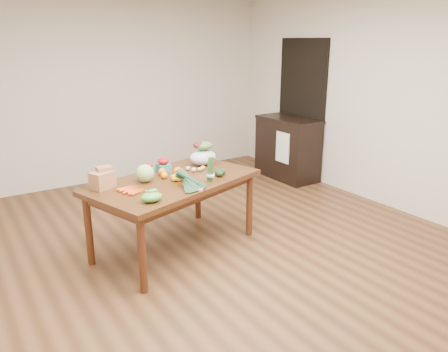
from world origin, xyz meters
TOP-DOWN VIEW (x-y plane):
  - floor at (0.00, 0.00)m, footprint 6.00×6.00m
  - room_walls at (0.00, 0.00)m, footprint 5.02×6.02m
  - dining_table at (-0.37, 0.33)m, footprint 1.87×1.38m
  - doorway_dark at (2.48, 1.60)m, footprint 0.02×1.00m
  - cabinet at (2.22, 1.58)m, footprint 0.52×1.02m
  - dish_towel at (1.96, 1.40)m, footprint 0.02×0.28m
  - paper_bag at (-1.04, 0.45)m, footprint 0.33×0.30m
  - cabbage at (-0.64, 0.41)m, footprint 0.17×0.17m
  - strawberry_basket_a at (-0.49, 0.65)m, footprint 0.12×0.12m
  - strawberry_basket_b at (-0.33, 0.64)m, footprint 0.15×0.15m
  - orange_a at (-0.44, 0.40)m, footprint 0.07×0.07m
  - orange_b at (-0.41, 0.51)m, footprint 0.08×0.08m
  - orange_c at (-0.27, 0.42)m, footprint 0.09×0.09m
  - mandarin_cluster at (-0.35, 0.28)m, footprint 0.23×0.23m
  - carrots at (-0.85, 0.22)m, footprint 0.28×0.30m
  - snap_pea_bag at (-0.81, -0.13)m, footprint 0.19×0.14m
  - kale_bunch at (-0.36, -0.03)m, footprint 0.42×0.48m
  - asparagus_bundle at (-0.10, 0.07)m, footprint 0.11×0.13m
  - potato_a at (-0.08, 0.44)m, footprint 0.06×0.05m
  - potato_b at (-0.02, 0.43)m, footprint 0.05×0.05m
  - potato_c at (0.04, 0.46)m, footprint 0.05×0.05m
  - potato_d at (-0.10, 0.53)m, footprint 0.05×0.05m
  - potato_e at (-0.00, 0.44)m, footprint 0.05×0.04m
  - avocado_a at (0.05, 0.16)m, footprint 0.10×0.12m
  - avocado_b at (0.11, 0.20)m, footprint 0.10×0.12m
  - salad_bag at (0.14, 0.62)m, footprint 0.36×0.31m

SIDE VIEW (x-z plane):
  - floor at x=0.00m, z-range 0.00..0.00m
  - dining_table at x=-0.37m, z-range 0.00..0.75m
  - cabinet at x=2.22m, z-range 0.00..0.94m
  - dish_towel at x=1.96m, z-range 0.33..0.78m
  - carrots at x=-0.85m, z-range 0.75..0.78m
  - potato_e at x=0.00m, z-range 0.75..0.79m
  - potato_b at x=-0.02m, z-range 0.75..0.79m
  - potato_c at x=0.04m, z-range 0.75..0.79m
  - potato_d at x=-0.10m, z-range 0.75..0.80m
  - potato_a at x=-0.08m, z-range 0.75..0.80m
  - orange_a at x=-0.44m, z-range 0.75..0.82m
  - avocado_a at x=0.05m, z-range 0.75..0.82m
  - avocado_b at x=0.11m, z-range 0.75..0.82m
  - orange_b at x=-0.41m, z-range 0.75..0.83m
  - snap_pea_bag at x=-0.81m, z-range 0.75..0.83m
  - strawberry_basket_a at x=-0.49m, z-range 0.75..0.84m
  - mandarin_cluster at x=-0.35m, z-range 0.75..0.84m
  - orange_c at x=-0.27m, z-range 0.75..0.84m
  - strawberry_basket_b at x=-0.33m, z-range 0.75..0.86m
  - kale_bunch at x=-0.36m, z-range 0.75..0.91m
  - cabbage at x=-0.64m, z-range 0.75..0.92m
  - paper_bag at x=-1.04m, z-range 0.75..0.94m
  - salad_bag at x=0.14m, z-range 0.75..0.99m
  - asparagus_bundle at x=-0.10m, z-range 0.75..1.00m
  - doorway_dark at x=2.48m, z-range 0.00..2.10m
  - room_walls at x=0.00m, z-range 0.00..2.70m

